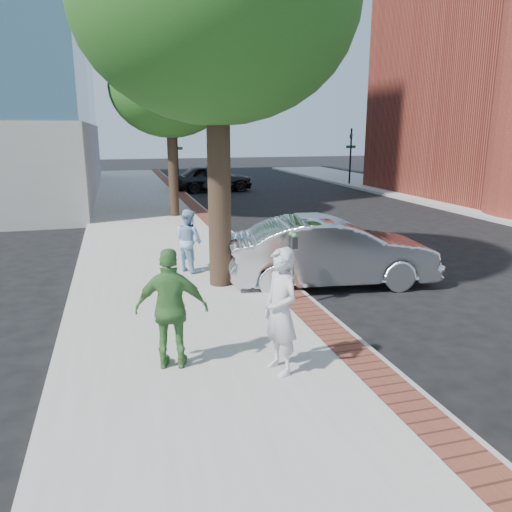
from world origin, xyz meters
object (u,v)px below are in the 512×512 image
object	(u,v)px
parking_meter	(292,252)
person_green	(172,309)
sedan_silver	(331,252)
bg_car	(212,178)
person_gray	(281,311)
person_officer	(189,240)

from	to	relation	value
parking_meter	person_green	world-z (taller)	person_green
person_green	sedan_silver	xyz separation A→B (m)	(4.20, 3.64, -0.25)
sedan_silver	bg_car	bearing A→B (deg)	4.67
parking_meter	bg_car	xyz separation A→B (m)	(2.31, 20.92, -0.38)
sedan_silver	person_gray	bearing A→B (deg)	154.83
person_gray	person_officer	distance (m)	5.89
person_gray	person_officer	world-z (taller)	person_gray
person_officer	parking_meter	bearing A→B (deg)	177.40
person_gray	sedan_silver	xyz separation A→B (m)	(2.69, 4.23, -0.28)
person_gray	person_green	xyz separation A→B (m)	(-1.51, 0.59, -0.02)
sedan_silver	bg_car	distance (m)	19.71
person_officer	sedan_silver	world-z (taller)	person_officer
person_gray	person_green	size ratio (longest dim) A/B	1.02
parking_meter	bg_car	distance (m)	21.05
parking_meter	person_officer	distance (m)	3.37
bg_car	sedan_silver	bearing A→B (deg)	174.81
parking_meter	person_gray	bearing A→B (deg)	-112.72
person_green	sedan_silver	world-z (taller)	person_green
person_officer	person_green	distance (m)	5.38
parking_meter	person_officer	world-z (taller)	person_officer
sedan_silver	bg_car	size ratio (longest dim) A/B	1.03
person_officer	sedan_silver	size ratio (longest dim) A/B	0.32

